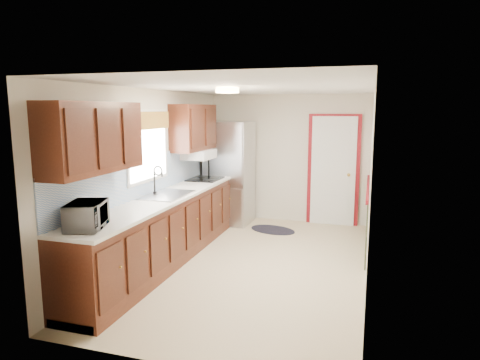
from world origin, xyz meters
The scene contains 8 objects.
room_shell centered at (0.00, 0.00, 1.20)m, with size 3.20×5.20×2.52m.
kitchen_run centered at (-1.24, -0.29, 0.81)m, with size 0.63×4.00×2.20m.
back_wall_trim centered at (0.99, 2.21, 0.89)m, with size 1.12×2.30×2.08m.
ceiling_fixture centered at (-0.30, -0.20, 2.36)m, with size 0.30×0.30×0.06m, color #FFD88C.
microwave centered at (-1.20, -1.95, 1.10)m, with size 0.48×0.27×0.33m, color white.
refrigerator centered at (-1.02, 2.05, 0.95)m, with size 0.81×0.80×1.90m.
rug centered at (-0.11, 1.73, 0.01)m, with size 0.83×0.54×0.01m, color black.
cooktop centered at (-1.19, 1.23, 0.95)m, with size 0.50×0.60×0.02m, color black.
Camera 1 is at (1.48, -5.47, 2.12)m, focal length 32.00 mm.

